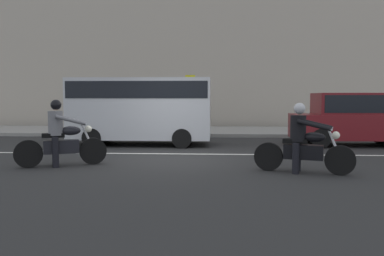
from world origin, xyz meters
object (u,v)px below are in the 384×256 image
at_px(parked_van_silver, 141,107).
at_px(pedestrian_bystander, 132,108).
at_px(motorcycle_with_rider_gray, 61,139).
at_px(motorcycle_with_rider_black_leather, 303,144).
at_px(parked_hatchback_maroon, 352,118).
at_px(street_sign_post, 190,97).

bearing_deg(parked_van_silver, pedestrian_bystander, 104.73).
bearing_deg(parked_van_silver, motorcycle_with_rider_gray, -104.69).
bearing_deg(motorcycle_with_rider_black_leather, parked_hatchback_maroon, 61.61).
distance_m(parked_hatchback_maroon, street_sign_post, 7.16).
bearing_deg(parked_hatchback_maroon, motorcycle_with_rider_black_leather, -118.39).
relative_size(motorcycle_with_rider_black_leather, street_sign_post, 0.83).
bearing_deg(motorcycle_with_rider_gray, parked_van_silver, 75.31).
relative_size(motorcycle_with_rider_gray, parked_hatchback_maroon, 0.50).
relative_size(motorcycle_with_rider_gray, parked_van_silver, 0.42).
relative_size(motorcycle_with_rider_gray, street_sign_post, 0.79).
bearing_deg(pedestrian_bystander, motorcycle_with_rider_black_leather, -60.66).
xyz_separation_m(motorcycle_with_rider_black_leather, parked_hatchback_maroon, (2.76, 5.11, 0.31)).
xyz_separation_m(parked_hatchback_maroon, pedestrian_bystander, (-8.74, 5.51, 0.20)).
bearing_deg(pedestrian_bystander, parked_van_silver, -75.27).
relative_size(parked_van_silver, pedestrian_bystander, 2.81).
bearing_deg(parked_hatchback_maroon, parked_van_silver, -178.75).
bearing_deg(motorcycle_with_rider_black_leather, street_sign_post, 108.17).
bearing_deg(motorcycle_with_rider_gray, motorcycle_with_rider_black_leather, -5.61).
relative_size(street_sign_post, pedestrian_bystander, 1.49).
height_order(motorcycle_with_rider_gray, pedestrian_bystander, pedestrian_bystander).
bearing_deg(parked_van_silver, street_sign_post, 71.37).
xyz_separation_m(parked_hatchback_maroon, street_sign_post, (-5.80, 4.13, 0.74)).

